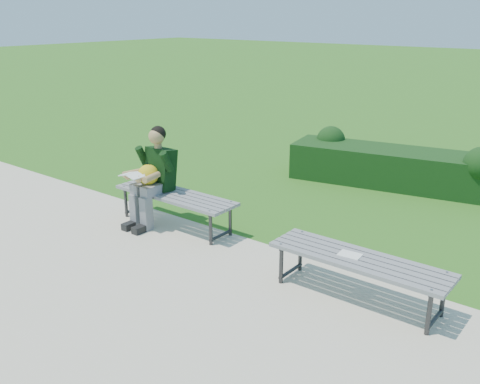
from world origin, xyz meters
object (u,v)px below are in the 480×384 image
at_px(hedge, 401,166).
at_px(seated_boy, 153,174).
at_px(paper_sheet, 350,255).
at_px(bench_left, 175,198).
at_px(bench_right, 359,263).

xyz_separation_m(hedge, seated_boy, (-1.97, -3.68, 0.38)).
bearing_deg(paper_sheet, bench_left, 174.00).
distance_m(hedge, seated_boy, 4.19).
bearing_deg(bench_right, paper_sheet, 180.00).
relative_size(hedge, seated_boy, 2.79).
distance_m(bench_right, seated_boy, 3.10).
bearing_deg(hedge, paper_sheet, -75.26).
bearing_deg(seated_boy, bench_left, 18.27).
height_order(hedge, bench_left, hedge).
relative_size(bench_right, paper_sheet, 7.75).
xyz_separation_m(bench_left, bench_right, (2.78, -0.28, 0.00)).
relative_size(hedge, paper_sheet, 15.81).
bearing_deg(seated_boy, hedge, 61.85).
xyz_separation_m(bench_right, paper_sheet, (-0.10, 0.00, 0.06)).
relative_size(bench_left, bench_right, 1.00).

